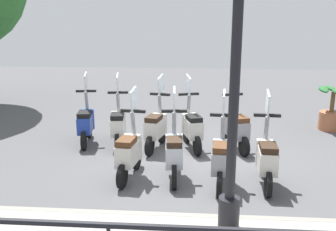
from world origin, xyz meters
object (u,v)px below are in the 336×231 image
object	(u,v)px
scooter_near_2	(174,152)
scooter_near_0	(267,158)
scooter_near_1	(221,158)
scooter_far_4	(86,123)
lamp_post_near	(235,82)
potted_palm	(331,112)
scooter_near_3	(129,152)
scooter_far_0	(237,127)
scooter_far_2	(156,127)
scooter_far_3	(118,125)
scooter_far_1	(192,127)

from	to	relation	value
scooter_near_2	scooter_near_0	bearing A→B (deg)	-100.12
scooter_near_1	scooter_far_4	world-z (taller)	same
lamp_post_near	potted_palm	distance (m)	5.95
scooter_near_3	scooter_far_0	size ratio (longest dim) A/B	1.00
scooter_far_2	scooter_far_3	xyz separation A→B (m)	(0.12, 0.83, 0.00)
scooter_far_2	potted_palm	bearing A→B (deg)	-54.44
scooter_near_1	scooter_far_1	size ratio (longest dim) A/B	1.00
scooter_near_2	scooter_far_2	xyz separation A→B (m)	(1.46, 0.46, 0.00)
potted_palm	scooter_far_1	world-z (taller)	scooter_far_1
scooter_near_2	scooter_far_0	world-z (taller)	same
scooter_far_1	scooter_far_3	size ratio (longest dim) A/B	1.00
scooter_near_0	scooter_far_2	bearing A→B (deg)	54.24
potted_palm	scooter_far_4	distance (m)	5.91
scooter_near_1	scooter_near_3	size ratio (longest dim) A/B	1.00
scooter_far_0	scooter_far_3	size ratio (longest dim) A/B	1.00
scooter_far_0	scooter_far_4	world-z (taller)	same
lamp_post_near	scooter_near_2	size ratio (longest dim) A/B	2.70
scooter_near_2	scooter_far_1	bearing A→B (deg)	-14.03
scooter_far_2	scooter_far_4	distance (m)	1.58
scooter_far_1	lamp_post_near	bearing A→B (deg)	171.89
scooter_far_0	scooter_far_3	distance (m)	2.51
scooter_far_1	scooter_far_0	bearing A→B (deg)	-104.77
scooter_near_1	scooter_far_0	xyz separation A→B (m)	(1.78, -0.43, 0.00)
lamp_post_near	scooter_far_1	bearing A→B (deg)	8.76
scooter_far_3	scooter_far_4	world-z (taller)	same
lamp_post_near	potted_palm	size ratio (longest dim) A/B	3.93
scooter_near_1	scooter_near_2	size ratio (longest dim) A/B	1.00
lamp_post_near	scooter_near_1	world-z (taller)	lamp_post_near
scooter_near_0	scooter_near_2	world-z (taller)	same
scooter_far_1	scooter_far_2	xyz separation A→B (m)	(-0.07, 0.75, 0.00)
potted_palm	scooter_near_2	world-z (taller)	scooter_near_2
scooter_near_0	scooter_near_1	world-z (taller)	same
scooter_far_1	scooter_near_2	bearing A→B (deg)	152.73
scooter_near_3	scooter_far_4	bearing A→B (deg)	43.51
scooter_near_1	scooter_far_3	bearing A→B (deg)	55.05
lamp_post_near	scooter_far_3	world-z (taller)	lamp_post_near
scooter_far_1	scooter_far_2	size ratio (longest dim) A/B	1.00
scooter_near_1	scooter_far_1	distance (m)	1.82
scooter_near_2	scooter_near_3	size ratio (longest dim) A/B	1.00
scooter_far_1	scooter_far_4	distance (m)	2.32
scooter_far_4	scooter_far_0	bearing A→B (deg)	-100.31
scooter_near_0	scooter_near_2	distance (m)	1.53
scooter_near_3	scooter_near_1	bearing A→B (deg)	-89.04
scooter_near_3	scooter_far_0	world-z (taller)	same
scooter_near_0	scooter_far_0	distance (m)	1.76
potted_palm	scooter_near_3	distance (m)	5.51
scooter_far_2	scooter_far_4	world-z (taller)	same
lamp_post_near	scooter_far_2	xyz separation A→B (m)	(3.21, 1.25, -1.51)
potted_palm	scooter_far_3	xyz separation A→B (m)	(-1.62, 4.98, 0.04)
potted_palm	scooter_far_0	bearing A→B (deg)	123.45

